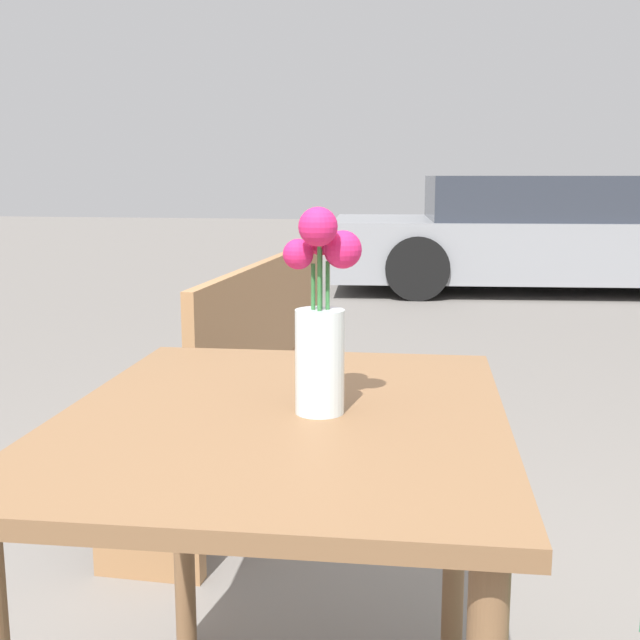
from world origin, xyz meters
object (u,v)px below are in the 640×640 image
object	(u,v)px
table_front	(284,470)
bench_near	(251,357)
parked_car	(544,235)
flower_vase	(321,327)

from	to	relation	value
table_front	bench_near	xyz separation A→B (m)	(-0.48, 1.58, -0.17)
bench_near	parked_car	world-z (taller)	parked_car
parked_car	flower_vase	bearing A→B (deg)	-98.64
flower_vase	table_front	bearing A→B (deg)	-177.41
bench_near	table_front	bearing A→B (deg)	-73.22
flower_vase	bench_near	xyz separation A→B (m)	(-0.54, 1.57, -0.43)
table_front	bench_near	world-z (taller)	bench_near
flower_vase	parked_car	world-z (taller)	parked_car
table_front	bench_near	distance (m)	1.65
table_front	flower_vase	bearing A→B (deg)	2.59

